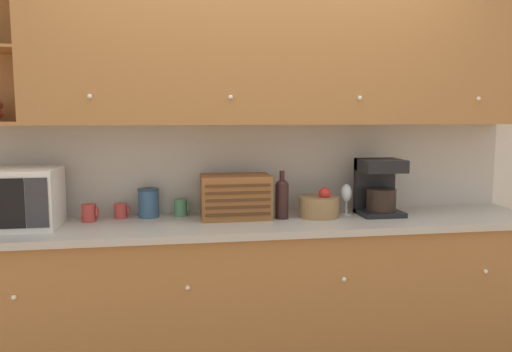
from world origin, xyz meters
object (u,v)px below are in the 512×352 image
object	(u,v)px
storage_canister	(149,203)
wine_glass	(346,194)
microwave	(11,198)
bread_box	(235,197)
wine_bottle	(282,197)
coffee_maker	(379,187)
mug_patterned_third	(89,213)
mug	(181,208)
mug_blue_second	(121,211)
fruit_basket	(319,206)

from	to	relation	value
storage_canister	wine_glass	world-z (taller)	wine_glass
microwave	bread_box	size ratio (longest dim) A/B	1.23
wine_bottle	coffee_maker	bearing A→B (deg)	2.34
mug_patterned_third	coffee_maker	xyz separation A→B (m)	(1.76, -0.08, 0.12)
mug	microwave	bearing A→B (deg)	-169.03
mug_blue_second	bread_box	distance (m)	0.70
bread_box	coffee_maker	xyz separation A→B (m)	(0.90, -0.04, 0.04)
microwave	wine_glass	size ratio (longest dim) A/B	2.65
microwave	wine_bottle	distance (m)	1.54
storage_canister	coffee_maker	size ratio (longest dim) A/B	0.50
storage_canister	coffee_maker	distance (m)	1.44
fruit_basket	coffee_maker	distance (m)	0.40
mug_patterned_third	mug	bearing A→B (deg)	8.54
fruit_basket	mug	bearing A→B (deg)	168.67
wine_bottle	fruit_basket	bearing A→B (deg)	3.20
mug_blue_second	wine_bottle	distance (m)	0.98
bread_box	wine_glass	xyz separation A→B (m)	(0.70, -0.00, -0.00)
mug_patterned_third	coffee_maker	bearing A→B (deg)	-2.44
storage_canister	fruit_basket	xyz separation A→B (m)	(1.04, -0.16, -0.02)
wine_bottle	coffee_maker	distance (m)	0.63
bread_box	fruit_basket	distance (m)	0.52
wine_glass	storage_canister	bearing A→B (deg)	174.58
mug_patterned_third	bread_box	distance (m)	0.87
bread_box	fruit_basket	bearing A→B (deg)	-5.36
mug	wine_bottle	bearing A→B (deg)	-16.79
mug_blue_second	wine_glass	distance (m)	1.40
mug_blue_second	coffee_maker	distance (m)	1.60
microwave	coffee_maker	bearing A→B (deg)	0.68
mug_patterned_third	wine_bottle	size ratio (longest dim) A/B	0.35
wine_bottle	mug_patterned_third	bearing A→B (deg)	174.93
mug_patterned_third	mug_blue_second	world-z (taller)	mug_patterned_third
wine_bottle	fruit_basket	world-z (taller)	wine_bottle
coffee_maker	bread_box	bearing A→B (deg)	177.73
mug_patterned_third	storage_canister	bearing A→B (deg)	12.30
storage_canister	coffee_maker	xyz separation A→B (m)	(1.43, -0.15, 0.09)
mug_patterned_third	mug	size ratio (longest dim) A/B	0.99
mug	wine_glass	world-z (taller)	wine_glass
mug	fruit_basket	size ratio (longest dim) A/B	0.42
coffee_maker	mug_patterned_third	bearing A→B (deg)	177.56
microwave	wine_bottle	world-z (taller)	microwave
mug_blue_second	mug	world-z (taller)	mug
storage_canister	bread_box	world-z (taller)	bread_box
mug	wine_bottle	xyz separation A→B (m)	(0.60, -0.18, 0.08)
microwave	mug_patterned_third	world-z (taller)	microwave
mug	wine_glass	size ratio (longest dim) A/B	0.54
storage_canister	wine_glass	bearing A→B (deg)	-5.42
mug_patterned_third	wine_glass	size ratio (longest dim) A/B	0.54
mug_blue_second	wine_bottle	world-z (taller)	wine_bottle
fruit_basket	mug_patterned_third	bearing A→B (deg)	176.36
mug_blue_second	fruit_basket	world-z (taller)	fruit_basket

